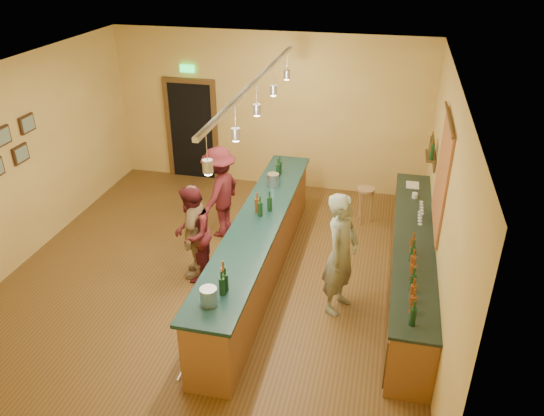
% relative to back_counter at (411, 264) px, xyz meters
% --- Properties ---
extents(floor, '(7.00, 7.00, 0.00)m').
position_rel_back_counter_xyz_m(floor, '(-2.97, -0.18, -0.49)').
color(floor, '#563A18').
rests_on(floor, ground).
extents(ceiling, '(6.50, 7.00, 0.02)m').
position_rel_back_counter_xyz_m(ceiling, '(-2.97, -0.18, 2.71)').
color(ceiling, silver).
rests_on(ceiling, wall_back).
extents(wall_back, '(6.50, 0.02, 3.20)m').
position_rel_back_counter_xyz_m(wall_back, '(-2.97, 3.32, 1.11)').
color(wall_back, tan).
rests_on(wall_back, floor).
extents(wall_front, '(6.50, 0.02, 3.20)m').
position_rel_back_counter_xyz_m(wall_front, '(-2.97, -3.68, 1.11)').
color(wall_front, tan).
rests_on(wall_front, floor).
extents(wall_left, '(0.02, 7.00, 3.20)m').
position_rel_back_counter_xyz_m(wall_left, '(-6.22, -0.18, 1.11)').
color(wall_left, tan).
rests_on(wall_left, floor).
extents(wall_right, '(0.02, 7.00, 3.20)m').
position_rel_back_counter_xyz_m(wall_right, '(0.28, -0.18, 1.11)').
color(wall_right, tan).
rests_on(wall_right, floor).
extents(doorway, '(1.15, 0.09, 2.48)m').
position_rel_back_counter_xyz_m(doorway, '(-4.67, 3.30, 0.64)').
color(doorway, black).
rests_on(doorway, wall_back).
extents(tapestry, '(0.03, 1.40, 1.60)m').
position_rel_back_counter_xyz_m(tapestry, '(0.26, 0.22, 1.36)').
color(tapestry, maroon).
rests_on(tapestry, wall_right).
extents(bottle_shelf, '(0.17, 0.55, 0.54)m').
position_rel_back_counter_xyz_m(bottle_shelf, '(0.20, 1.72, 1.18)').
color(bottle_shelf, '#462E15').
rests_on(bottle_shelf, wall_right).
extents(back_counter, '(0.60, 4.55, 1.27)m').
position_rel_back_counter_xyz_m(back_counter, '(0.00, 0.00, 0.00)').
color(back_counter, brown).
rests_on(back_counter, floor).
extents(tasting_bar, '(0.73, 5.10, 1.38)m').
position_rel_back_counter_xyz_m(tasting_bar, '(-2.30, -0.18, 0.12)').
color(tasting_bar, brown).
rests_on(tasting_bar, floor).
extents(pendant_track, '(0.11, 4.60, 0.50)m').
position_rel_back_counter_xyz_m(pendant_track, '(-2.30, -0.18, 2.50)').
color(pendant_track, silver).
rests_on(pendant_track, ceiling).
extents(bartender, '(0.63, 0.77, 1.83)m').
position_rel_back_counter_xyz_m(bartender, '(-1.00, -0.64, 0.43)').
color(bartender, gray).
rests_on(bartender, floor).
extents(customer_a, '(0.73, 0.86, 1.56)m').
position_rel_back_counter_xyz_m(customer_a, '(-3.30, -0.38, 0.30)').
color(customer_a, '#59191E').
rests_on(customer_a, floor).
extents(customer_b, '(0.46, 0.95, 1.57)m').
position_rel_back_counter_xyz_m(customer_b, '(-3.27, -0.31, 0.30)').
color(customer_b, '#997A51').
rests_on(customer_b, floor).
extents(customer_c, '(0.83, 1.18, 1.66)m').
position_rel_back_counter_xyz_m(customer_c, '(-3.31, 1.01, 0.34)').
color(customer_c, '#59191E').
rests_on(customer_c, floor).
extents(bar_stool, '(0.34, 0.34, 0.70)m').
position_rel_back_counter_xyz_m(bar_stool, '(-0.83, 2.02, 0.07)').
color(bar_stool, olive).
rests_on(bar_stool, floor).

